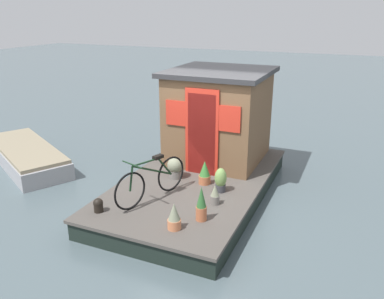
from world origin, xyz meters
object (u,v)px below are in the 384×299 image
at_px(bicycle, 152,180).
at_px(potted_plant_succulent, 215,195).
at_px(potted_plant_mint, 221,180).
at_px(dinghy_boat, 27,155).
at_px(potted_plant_lavender, 201,204).
at_px(potted_plant_basil, 174,217).
at_px(potted_plant_fern, 205,173).
at_px(mooring_bollard, 98,205).
at_px(potted_plant_ivy, 175,167).
at_px(houseboat_cabin, 219,115).

distance_m(bicycle, potted_plant_succulent, 1.16).
xyz_separation_m(bicycle, potted_plant_mint, (0.80, -1.03, -0.15)).
bearing_deg(potted_plant_succulent, dinghy_boat, 81.01).
relative_size(potted_plant_mint, potted_plant_lavender, 0.80).
height_order(bicycle, potted_plant_basil, bicycle).
height_order(potted_plant_fern, potted_plant_mint, potted_plant_fern).
height_order(potted_plant_mint, potted_plant_lavender, potted_plant_lavender).
bearing_deg(bicycle, potted_plant_mint, -52.12).
distance_m(potted_plant_basil, mooring_bollard, 1.43).
distance_m(potted_plant_fern, potted_plant_ivy, 0.66).
bearing_deg(potted_plant_fern, potted_plant_succulent, -146.33).
height_order(potted_plant_fern, mooring_bollard, potted_plant_fern).
relative_size(potted_plant_fern, potted_plant_lavender, 0.81).
xyz_separation_m(potted_plant_lavender, potted_plant_succulent, (0.61, -0.01, -0.11)).
xyz_separation_m(potted_plant_fern, potted_plant_ivy, (0.03, 0.65, 0.00)).
relative_size(bicycle, potted_plant_basil, 3.61).
bearing_deg(mooring_bollard, potted_plant_ivy, -17.64).
bearing_deg(potted_plant_lavender, dinghy_boat, 74.67).
bearing_deg(dinghy_boat, potted_plant_basil, -110.51).
height_order(potted_plant_mint, mooring_bollard, potted_plant_mint).
xyz_separation_m(potted_plant_lavender, dinghy_boat, (1.45, 5.30, -0.44)).
height_order(potted_plant_mint, potted_plant_basil, potted_plant_mint).
distance_m(houseboat_cabin, potted_plant_mint, 1.95).
bearing_deg(potted_plant_lavender, potted_plant_fern, 19.65).
bearing_deg(dinghy_boat, potted_plant_fern, -91.24).
bearing_deg(potted_plant_succulent, potted_plant_ivy, 56.33).
bearing_deg(potted_plant_lavender, potted_plant_ivy, 39.56).
bearing_deg(potted_plant_lavender, mooring_bollard, 104.44).
relative_size(bicycle, mooring_bollard, 6.53).
distance_m(potted_plant_lavender, mooring_bollard, 1.78).
xyz_separation_m(bicycle, potted_plant_ivy, (1.04, 0.03, -0.15)).
relative_size(bicycle, potted_plant_ivy, 3.63).
xyz_separation_m(potted_plant_basil, potted_plant_ivy, (1.80, 0.85, 0.02)).
xyz_separation_m(houseboat_cabin, mooring_bollard, (-3.24, 0.99, -0.90)).
bearing_deg(potted_plant_lavender, potted_plant_mint, 3.74).
height_order(potted_plant_basil, potted_plant_ivy, potted_plant_basil).
bearing_deg(houseboat_cabin, bicycle, 171.32).
bearing_deg(potted_plant_basil, potted_plant_mint, -7.73).
height_order(houseboat_cabin, potted_plant_mint, houseboat_cabin).
relative_size(potted_plant_basil, potted_plant_ivy, 1.01).
bearing_deg(potted_plant_lavender, potted_plant_succulent, -0.77).
relative_size(potted_plant_fern, potted_plant_mint, 1.01).
relative_size(potted_plant_ivy, mooring_bollard, 1.80).
xyz_separation_m(houseboat_cabin, potted_plant_ivy, (-1.42, 0.41, -0.80)).
distance_m(potted_plant_mint, potted_plant_lavender, 1.14).
distance_m(potted_plant_fern, potted_plant_lavender, 1.43).
bearing_deg(potted_plant_succulent, houseboat_cabin, 18.65).
xyz_separation_m(houseboat_cabin, bicycle, (-2.46, 0.38, -0.65)).
distance_m(bicycle, potted_plant_mint, 1.31).
height_order(houseboat_cabin, potted_plant_basil, houseboat_cabin).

